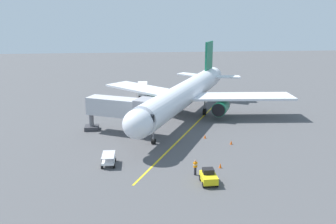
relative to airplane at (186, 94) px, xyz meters
name	(u,v)px	position (x,y,z in m)	size (l,w,h in m)	color
ground_plane	(183,117)	(0.42, -0.06, -4.00)	(220.00, 220.00, 0.00)	#4C4C4F
apron_lead_in_line	(191,129)	(0.13, 6.25, -4.00)	(0.24, 40.00, 0.01)	yellow
airplane	(186,94)	(0.00, 0.00, 0.00)	(31.55, 37.54, 11.50)	silver
jet_bridge	(125,109)	(9.84, 7.70, -0.24)	(11.02, 7.24, 5.40)	#B7B7BC
ground_crew_marshaller	(195,167)	(2.40, 22.35, -3.12)	(0.47, 0.39, 1.71)	#23232D
box_truck_near_nose	(143,89)	(6.40, -17.93, -2.62)	(2.23, 4.71, 2.62)	white
baggage_cart_portside	(179,98)	(-0.62, -11.85, -3.35)	(2.72, 2.91, 1.27)	black
baggage_cart_starboard_side	(109,159)	(11.71, 18.66, -3.35)	(1.62, 2.64, 1.27)	white
tug_rear_apron	(209,177)	(1.42, 24.47, -3.30)	(1.55, 2.30, 1.50)	yellow
safety_cone_nose_left	(205,136)	(-1.09, 10.82, -3.73)	(0.32, 0.32, 0.55)	#F2590F
safety_cone_nose_right	(231,142)	(-4.02, 13.58, -3.73)	(0.32, 0.32, 0.55)	#F2590F
safety_cone_wing_port	(220,166)	(-0.72, 20.84, -3.73)	(0.32, 0.32, 0.55)	#F2590F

